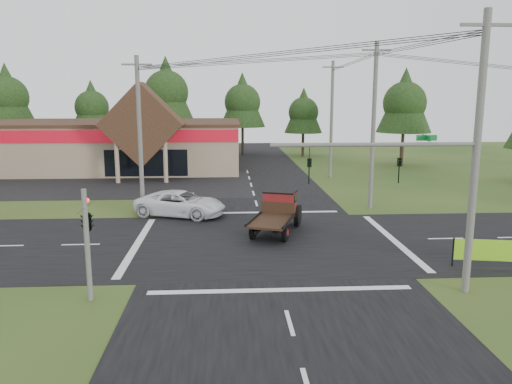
{
  "coord_description": "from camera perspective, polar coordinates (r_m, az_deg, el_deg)",
  "views": [
    {
      "loc": [
        -2.11,
        -26.17,
        7.77
      ],
      "look_at": [
        -0.42,
        3.08,
        2.2
      ],
      "focal_mm": 35.0,
      "sensor_mm": 36.0,
      "label": 1
    }
  ],
  "objects": [
    {
      "name": "utility_pole_nw",
      "position": [
        34.76,
        -13.14,
        6.55
      ],
      "size": [
        2.0,
        0.3,
        10.5
      ],
      "color": "#595651",
      "rests_on": "ground"
    },
    {
      "name": "cvs_building",
      "position": [
        57.59,
        -17.02,
        5.32
      ],
      "size": [
        30.4,
        18.2,
        9.19
      ],
      "color": "gray",
      "rests_on": "ground"
    },
    {
      "name": "traffic_signal_corner",
      "position": [
        20.06,
        -18.82,
        -2.04
      ],
      "size": [
        0.53,
        2.48,
        4.4
      ],
      "color": "#595651",
      "rests_on": "ground"
    },
    {
      "name": "utility_pole_nr",
      "position": [
        21.11,
        23.87,
        4.05
      ],
      "size": [
        2.0,
        0.3,
        11.0
      ],
      "color": "#595651",
      "rests_on": "ground"
    },
    {
      "name": "tree_row_a",
      "position": [
        71.81,
        -26.59,
        9.87
      ],
      "size": [
        6.72,
        6.72,
        12.12
      ],
      "color": "#332316",
      "rests_on": "ground"
    },
    {
      "name": "ground",
      "position": [
        27.38,
        1.26,
        -5.73
      ],
      "size": [
        120.0,
        120.0,
        0.0
      ],
      "primitive_type": "plane",
      "color": "#274217",
      "rests_on": "ground"
    },
    {
      "name": "utility_pole_ne",
      "position": [
        35.68,
        13.27,
        7.46
      ],
      "size": [
        2.0,
        0.3,
        11.5
      ],
      "color": "#595651",
      "rests_on": "ground"
    },
    {
      "name": "tree_row_d",
      "position": [
        68.2,
        -1.56,
        10.43
      ],
      "size": [
        6.16,
        6.16,
        11.11
      ],
      "color": "#332316",
      "rests_on": "ground"
    },
    {
      "name": "utility_pole_n",
      "position": [
        49.26,
        8.63,
        8.28
      ],
      "size": [
        2.0,
        0.3,
        11.2
      ],
      "color": "#595651",
      "rests_on": "ground"
    },
    {
      "name": "tree_row_e",
      "position": [
        66.96,
        5.45,
        9.23
      ],
      "size": [
        5.04,
        5.04,
        9.09
      ],
      "color": "#332316",
      "rests_on": "ground"
    },
    {
      "name": "road_ns",
      "position": [
        27.38,
        1.26,
        -5.71
      ],
      "size": [
        12.0,
        120.0,
        0.02
      ],
      "primitive_type": "cube",
      "color": "black",
      "rests_on": "ground"
    },
    {
      "name": "parking_apron",
      "position": [
        47.35,
        -17.8,
        0.81
      ],
      "size": [
        28.0,
        14.0,
        0.02
      ],
      "primitive_type": "cube",
      "color": "black",
      "rests_on": "ground"
    },
    {
      "name": "tree_row_c",
      "position": [
        67.64,
        -10.21,
        11.4
      ],
      "size": [
        7.28,
        7.28,
        13.13
      ],
      "color": "#332316",
      "rests_on": "ground"
    },
    {
      "name": "tree_row_b",
      "position": [
        70.49,
        -18.26,
        9.36
      ],
      "size": [
        5.6,
        5.6,
        10.1
      ],
      "color": "#332316",
      "rests_on": "ground"
    },
    {
      "name": "tree_side_ne",
      "position": [
        59.66,
        16.65,
        9.94
      ],
      "size": [
        6.16,
        6.16,
        11.11
      ],
      "color": "#332316",
      "rests_on": "ground"
    },
    {
      "name": "white_pickup",
      "position": [
        33.51,
        -8.61,
        -1.31
      ],
      "size": [
        6.55,
        4.59,
        1.66
      ],
      "primitive_type": "imported",
      "rotation": [
        0.0,
        0.0,
        1.23
      ],
      "color": "white",
      "rests_on": "ground"
    },
    {
      "name": "road_ew",
      "position": [
        27.38,
        1.26,
        -5.7
      ],
      "size": [
        120.0,
        12.0,
        0.02
      ],
      "primitive_type": "cube",
      "color": "black",
      "rests_on": "ground"
    },
    {
      "name": "roadside_banner",
      "position": [
        25.64,
        25.95,
        -6.36
      ],
      "size": [
        4.05,
        0.86,
        1.4
      ],
      "primitive_type": null,
      "rotation": [
        0.0,
        0.0,
        -0.18
      ],
      "color": "#77BE19",
      "rests_on": "ground"
    },
    {
      "name": "traffic_signal_mast",
      "position": [
        20.56,
        19.43,
        0.78
      ],
      "size": [
        8.12,
        0.24,
        7.0
      ],
      "color": "#595651",
      "rests_on": "ground"
    },
    {
      "name": "antique_flatbed_truck",
      "position": [
        28.91,
        2.27,
        -2.45
      ],
      "size": [
        3.79,
        5.96,
        2.33
      ],
      "primitive_type": null,
      "rotation": [
        0.0,
        0.0,
        -0.32
      ],
      "color": "#5E170D",
      "rests_on": "ground"
    }
  ]
}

